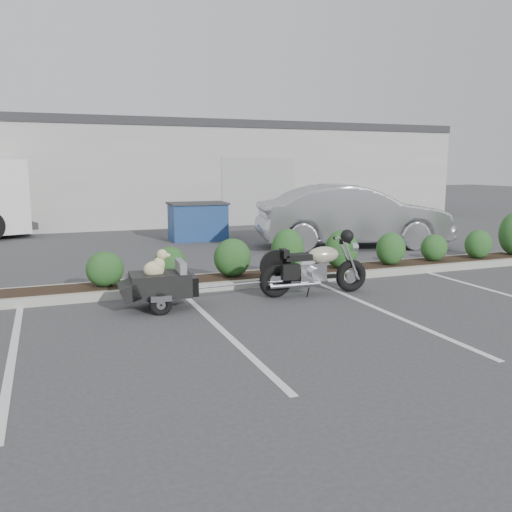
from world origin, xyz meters
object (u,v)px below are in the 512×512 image
object	(u,v)px
motorcycle	(314,269)
dumpster	(198,221)
sedan	(353,216)
pet_trailer	(159,284)

from	to	relation	value
motorcycle	dumpster	distance (m)	7.80
sedan	dumpster	xyz separation A→B (m)	(-3.70, 3.02, -0.29)
pet_trailer	sedan	world-z (taller)	sedan
motorcycle	dumpster	xyz separation A→B (m)	(-0.04, 7.79, 0.12)
pet_trailer	dumpster	bearing A→B (deg)	74.03
sedan	dumpster	world-z (taller)	sedan
dumpster	motorcycle	bearing A→B (deg)	-87.50
pet_trailer	sedan	bearing A→B (deg)	39.87
pet_trailer	motorcycle	bearing A→B (deg)	2.98
motorcycle	sedan	size ratio (longest dim) A/B	0.39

